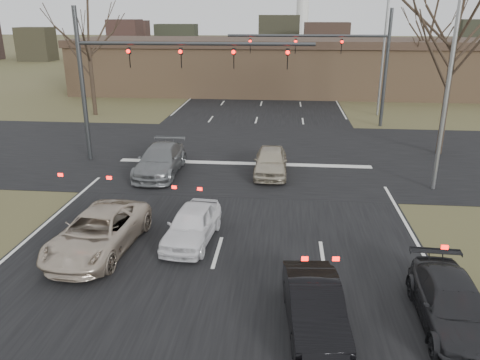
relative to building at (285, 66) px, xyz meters
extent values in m
plane|color=#494927|center=(-2.00, -38.00, -2.67)|extent=(360.00, 360.00, 0.00)
cube|color=black|center=(-2.00, 22.00, -2.66)|extent=(14.00, 300.00, 0.02)
cube|color=black|center=(-2.00, -23.00, -2.65)|extent=(200.00, 14.00, 0.02)
cube|color=#89684A|center=(0.00, 0.00, -0.37)|extent=(42.00, 10.00, 4.60)
cube|color=#38281E|center=(0.00, 0.00, 2.28)|extent=(42.40, 10.40, 0.70)
cylinder|color=#383A3D|center=(-10.50, -25.00, 1.33)|extent=(0.24, 0.24, 8.00)
cylinder|color=#383A3D|center=(-4.50, -25.00, 3.53)|extent=(12.00, 0.18, 0.18)
imported|color=black|center=(-7.83, -25.00, 2.83)|extent=(0.16, 0.20, 1.00)
imported|color=black|center=(-5.17, -25.00, 2.83)|extent=(0.16, 0.20, 1.00)
imported|color=black|center=(-2.50, -25.00, 2.83)|extent=(0.16, 0.20, 1.00)
imported|color=black|center=(0.17, -25.00, 2.83)|extent=(0.16, 0.20, 1.00)
cylinder|color=#383A3D|center=(7.00, -15.00, 1.33)|extent=(0.24, 0.24, 8.00)
cylinder|color=#383A3D|center=(1.50, -15.00, 3.53)|extent=(11.00, 0.18, 0.18)
imported|color=black|center=(3.86, -15.00, 2.83)|extent=(0.16, 0.20, 1.00)
imported|color=black|center=(0.71, -15.00, 2.83)|extent=(0.16, 0.20, 1.00)
imported|color=black|center=(-2.43, -15.00, 2.83)|extent=(0.16, 0.20, 1.00)
cylinder|color=gray|center=(7.00, -28.00, 2.33)|extent=(0.18, 0.18, 10.00)
cylinder|color=gray|center=(7.50, -11.00, 2.33)|extent=(0.18, 0.18, 10.00)
cylinder|color=black|center=(9.00, -22.00, 0.50)|extent=(0.32, 0.32, 6.33)
cylinder|color=black|center=(-15.00, -13.00, -0.05)|extent=(0.32, 0.32, 5.23)
cylinder|color=black|center=(13.00, -3.00, -0.19)|extent=(0.32, 0.32, 4.95)
imported|color=#BFAE9A|center=(-6.00, -35.19, -1.99)|extent=(2.61, 5.01, 1.35)
imported|color=white|center=(-3.00, -34.19, -2.04)|extent=(1.84, 3.81, 1.26)
imported|color=black|center=(1.00, -38.69, -2.04)|extent=(1.65, 3.90, 1.25)
imported|color=black|center=(4.50, -38.28, -2.06)|extent=(1.85, 4.22, 1.21)
imported|color=slate|center=(-6.00, -27.00, -1.96)|extent=(2.00, 4.84, 1.40)
imported|color=#B7AC94|center=(-0.51, -26.57, -1.99)|extent=(1.61, 3.98, 1.36)
camera|label=1|loc=(0.09, -48.85, 4.88)|focal=35.00mm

